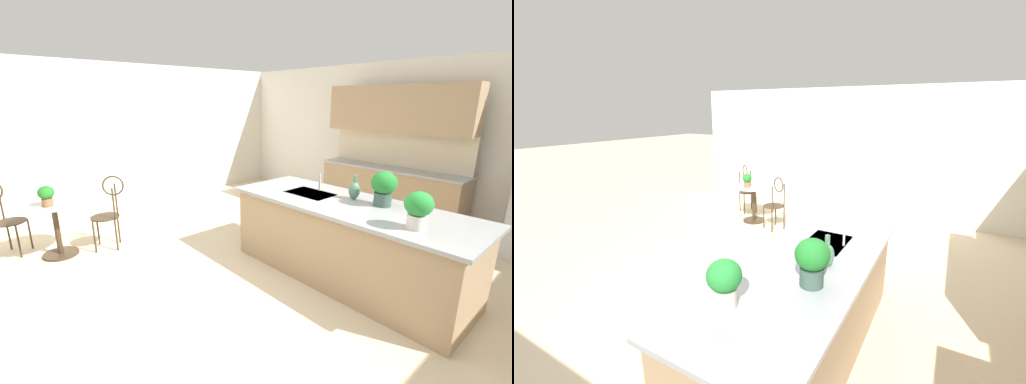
% 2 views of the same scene
% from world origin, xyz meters
% --- Properties ---
extents(ground_plane, '(40.00, 40.00, 0.00)m').
position_xyz_m(ground_plane, '(0.00, 0.00, 0.00)').
color(ground_plane, beige).
extents(wall_left_window, '(0.12, 7.80, 2.70)m').
position_xyz_m(wall_left_window, '(-4.26, 0.00, 1.35)').
color(wall_left_window, silver).
rests_on(wall_left_window, ground).
extents(kitchen_island, '(2.80, 1.06, 0.92)m').
position_xyz_m(kitchen_island, '(0.30, 0.85, 0.46)').
color(kitchen_island, tan).
rests_on(kitchen_island, ground).
extents(bistro_table, '(0.80, 0.80, 0.74)m').
position_xyz_m(bistro_table, '(-2.57, -1.54, 0.45)').
color(bistro_table, '#3D2D1E').
rests_on(bistro_table, ground).
extents(chair_near_window, '(0.53, 0.53, 1.04)m').
position_xyz_m(chair_near_window, '(-3.06, -2.04, 0.57)').
color(chair_near_window, '#3D2D1E').
rests_on(chair_near_window, ground).
extents(chair_by_island, '(0.51, 0.52, 1.04)m').
position_xyz_m(chair_by_island, '(-2.37, -0.92, 0.57)').
color(chair_by_island, '#3D2D1E').
rests_on(chair_by_island, ground).
extents(sink_faucet, '(0.02, 0.02, 0.22)m').
position_xyz_m(sink_faucet, '(-0.25, 1.03, 1.03)').
color(sink_faucet, '#B2B5BA').
rests_on(sink_faucet, kitchen_island).
extents(potted_plant_on_table, '(0.19, 0.19, 0.26)m').
position_xyz_m(potted_plant_on_table, '(-2.46, -1.62, 0.89)').
color(potted_plant_on_table, '#9E603D').
rests_on(potted_plant_on_table, bistro_table).
extents(potted_plant_counter_near, '(0.27, 0.27, 0.38)m').
position_xyz_m(potted_plant_counter_near, '(0.60, 1.04, 1.14)').
color(potted_plant_counter_near, '#385147').
rests_on(potted_plant_counter_near, kitchen_island).
extents(potted_plant_counter_far, '(0.25, 0.25, 0.35)m').
position_xyz_m(potted_plant_counter_far, '(1.15, 0.63, 1.12)').
color(potted_plant_counter_far, beige).
rests_on(potted_plant_counter_far, kitchen_island).
extents(vase_on_counter, '(0.13, 0.13, 0.29)m').
position_xyz_m(vase_on_counter, '(0.25, 1.03, 1.03)').
color(vase_on_counter, '#4C7A5B').
rests_on(vase_on_counter, kitchen_island).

